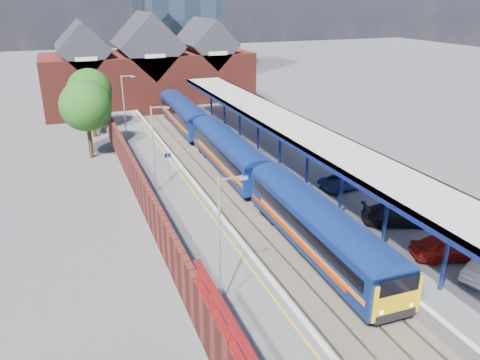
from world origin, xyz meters
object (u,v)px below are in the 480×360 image
object	(u,v)px
lamp_post_b	(222,235)
parked_car_dark	(397,215)
lamp_post_d	(125,103)
parked_car_blue	(346,181)
platform_sign	(168,162)
parked_car_red	(448,247)
lamp_post_c	(155,144)
train	(203,129)

from	to	relation	value
lamp_post_b	parked_car_dark	xyz separation A→B (m)	(14.24, 4.25, -3.29)
lamp_post_b	lamp_post_d	xyz separation A→B (m)	(0.00, 32.00, 0.00)
parked_car_dark	parked_car_blue	size ratio (longest dim) A/B	1.04
platform_sign	lamp_post_b	bearing A→B (deg)	-94.33
parked_car_red	parked_car_blue	distance (m)	11.77
lamp_post_c	lamp_post_d	xyz separation A→B (m)	(0.00, 16.00, 0.00)
lamp_post_b	parked_car_red	distance (m)	14.47
lamp_post_c	parked_car_dark	xyz separation A→B (m)	(14.24, -11.75, -3.29)
lamp_post_d	parked_car_blue	distance (m)	25.66
lamp_post_d	parked_car_blue	size ratio (longest dim) A/B	1.51
train	lamp_post_b	size ratio (longest dim) A/B	9.42
lamp_post_d	platform_sign	size ratio (longest dim) A/B	2.80
parked_car_dark	parked_car_red	bearing A→B (deg)	-159.74
lamp_post_d	parked_car_blue	world-z (taller)	lamp_post_d
lamp_post_c	parked_car_dark	size ratio (longest dim) A/B	1.45
parked_car_dark	platform_sign	bearing A→B (deg)	65.26
parked_car_dark	parked_car_blue	world-z (taller)	parked_car_dark
lamp_post_d	parked_car_dark	size ratio (longest dim) A/B	1.45
parked_car_red	parked_car_blue	bearing A→B (deg)	14.42
platform_sign	parked_car_blue	bearing A→B (deg)	-27.45
train	lamp_post_d	bearing A→B (deg)	159.62
train	platform_sign	xyz separation A→B (m)	(-6.49, -11.08, 0.57)
lamp_post_c	parked_car_blue	world-z (taller)	lamp_post_c
parked_car_dark	parked_car_blue	distance (m)	6.90
lamp_post_b	platform_sign	size ratio (longest dim) A/B	2.80
platform_sign	parked_car_blue	distance (m)	14.92
lamp_post_d	parked_car_dark	xyz separation A→B (m)	(14.24, -27.75, -3.29)
lamp_post_b	platform_sign	bearing A→B (deg)	85.67
train	parked_car_red	distance (m)	30.35
platform_sign	parked_car_blue	size ratio (longest dim) A/B	0.54
lamp_post_c	parked_car_blue	size ratio (longest dim) A/B	1.51
lamp_post_b	parked_car_red	size ratio (longest dim) A/B	1.61
train	lamp_post_b	bearing A→B (deg)	-105.12
platform_sign	parked_car_dark	xyz separation A→B (m)	(12.88, -13.75, -0.99)
parked_car_red	parked_car_dark	world-z (taller)	parked_car_red
lamp_post_b	parked_car_red	xyz separation A→B (m)	(14.08, -0.62, -3.25)
lamp_post_d	lamp_post_c	bearing A→B (deg)	-90.00
train	lamp_post_b	world-z (taller)	lamp_post_b
train	parked_car_dark	distance (m)	25.64
train	parked_car_red	world-z (taller)	train
lamp_post_c	lamp_post_d	size ratio (longest dim) A/B	1.00
platform_sign	parked_car_dark	world-z (taller)	platform_sign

